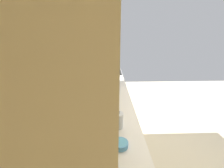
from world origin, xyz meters
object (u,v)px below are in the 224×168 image
Objects in this scene: oven_range at (109,88)px; microwave at (107,77)px; bowl at (120,144)px; kettle at (118,120)px.

microwave reaches higher than oven_range.
kettle is (0.29, -0.00, 0.06)m from bowl.
bowl is (-1.71, -0.11, -0.11)m from microwave.
microwave is (-0.87, 0.03, 0.56)m from oven_range.
kettle is at bearing -177.99° from oven_range.
bowl is 0.75× the size of kettle.
microwave is at bearing 178.30° from oven_range.
microwave is 1.71m from bowl.
kettle reaches higher than oven_range.
oven_range is at bearing 2.01° from kettle.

